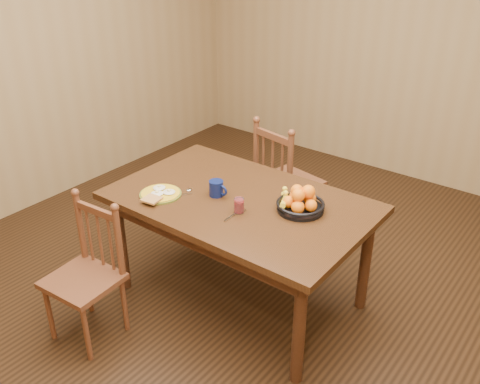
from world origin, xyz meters
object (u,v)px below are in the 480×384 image
Objects in this scene: dining_table at (240,211)px; fruit_bowl at (300,202)px; chair_far at (285,181)px; chair_near at (87,275)px; breakfast_plate at (160,194)px; coffee_mug at (217,188)px.

fruit_bowl reaches higher than dining_table.
chair_far is 1.11× the size of chair_near.
breakfast_plate is at bearing 77.09° from chair_near.
coffee_mug is at bearing -160.93° from dining_table.
coffee_mug is at bearing 60.34° from chair_near.
chair_far is 1.00m from fruit_bowl.
chair_far is 2.97× the size of fruit_bowl.
coffee_mug is at bearing 105.07° from chair_far.
chair_far is 3.28× the size of breakfast_plate.
chair_far is at bearing 127.61° from fruit_bowl.
chair_near is 2.68× the size of fruit_bowl.
fruit_bowl is (0.51, 0.16, 0.00)m from coffee_mug.
breakfast_plate is 0.36m from coffee_mug.
breakfast_plate is at bearing -154.92° from fruit_bowl.
chair_far reaches higher than coffee_mug.
fruit_bowl is at bearing 138.46° from chair_far.
breakfast_plate is (-0.43, -0.27, 0.10)m from dining_table.
fruit_bowl is at bearing 25.08° from breakfast_plate.
breakfast_plate is 0.88m from fruit_bowl.
chair_near is (-0.30, -1.67, -0.05)m from chair_far.
breakfast_plate is (0.09, 0.55, 0.34)m from chair_near.
breakfast_plate is at bearing 89.88° from chair_far.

